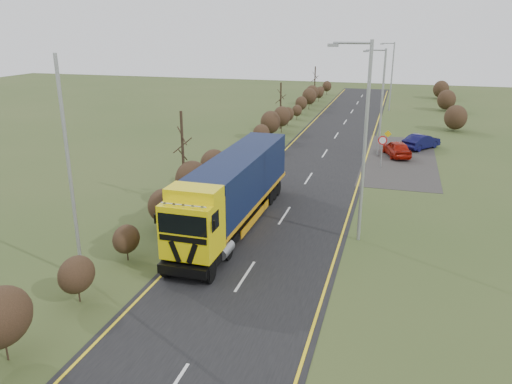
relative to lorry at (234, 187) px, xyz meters
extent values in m
plane|color=#36491F|center=(2.39, -1.68, -2.31)|extent=(160.00, 160.00, 0.00)
cube|color=black|center=(2.39, 8.32, -2.30)|extent=(8.00, 120.00, 0.02)
cube|color=#302D2A|center=(8.89, 18.32, -2.30)|extent=(6.00, 18.00, 0.02)
cube|color=yellow|center=(-1.31, 8.32, -2.28)|extent=(0.12, 116.00, 0.01)
cube|color=yellow|center=(6.09, 8.32, -2.28)|extent=(0.12, 116.00, 0.01)
cube|color=silver|center=(2.39, -5.68, -2.28)|extent=(0.12, 3.00, 0.01)
cube|color=silver|center=(2.39, 2.32, -2.28)|extent=(0.12, 3.00, 0.01)
cube|color=silver|center=(2.39, 10.32, -2.28)|extent=(0.12, 3.00, 0.01)
cube|color=silver|center=(2.39, 18.32, -2.28)|extent=(0.12, 3.00, 0.01)
cube|color=silver|center=(2.39, 26.32, -2.28)|extent=(0.12, 3.00, 0.01)
cube|color=silver|center=(2.39, 34.32, -2.28)|extent=(0.12, 3.00, 0.01)
cube|color=silver|center=(2.39, 42.32, -2.28)|extent=(0.12, 3.00, 0.01)
cube|color=silver|center=(2.39, 50.32, -2.28)|extent=(0.12, 3.00, 0.01)
cube|color=silver|center=(2.39, 58.32, -2.28)|extent=(0.12, 3.00, 0.01)
ellipsoid|color=black|center=(-3.65, -13.68, -0.62)|extent=(1.80, 2.34, 2.07)
ellipsoid|color=black|center=(-3.58, -9.68, -1.05)|extent=(1.34, 1.74, 1.54)
ellipsoid|color=black|center=(-3.62, -5.68, -1.18)|extent=(1.21, 1.57, 1.39)
ellipsoid|color=black|center=(-3.61, -1.68, -0.83)|extent=(1.58, 2.06, 1.82)
ellipsoid|color=black|center=(-3.59, 2.32, -0.47)|extent=(1.96, 2.55, 2.25)
ellipsoid|color=black|center=(-3.64, 6.32, -0.60)|extent=(1.83, 2.38, 2.10)
ellipsoid|color=black|center=(-3.56, 10.32, -1.03)|extent=(1.37, 1.78, 1.57)
ellipsoid|color=black|center=(-3.67, 14.32, -1.19)|extent=(1.20, 1.56, 1.38)
ellipsoid|color=black|center=(-3.53, 18.32, -0.86)|extent=(1.55, 2.02, 1.78)
ellipsoid|color=black|center=(-3.70, 22.32, -0.48)|extent=(1.95, 2.53, 2.24)
ellipsoid|color=black|center=(-3.50, 26.32, -0.57)|extent=(1.85, 2.41, 2.13)
ellipsoid|color=black|center=(-3.73, 30.32, -1.00)|extent=(1.40, 1.81, 1.61)
ellipsoid|color=black|center=(-3.48, 34.32, -1.19)|extent=(1.19, 1.55, 1.37)
ellipsoid|color=black|center=(-3.75, 38.32, -0.89)|extent=(1.52, 1.97, 1.75)
ellipsoid|color=black|center=(-3.45, 42.32, -0.50)|extent=(1.93, 2.51, 2.22)
ellipsoid|color=black|center=(-3.78, 46.32, -0.55)|extent=(1.88, 2.44, 2.16)
ellipsoid|color=black|center=(-3.43, 50.32, -0.97)|extent=(1.43, 1.85, 1.64)
ellipsoid|color=black|center=(-3.80, 54.32, -1.20)|extent=(1.19, 1.55, 1.37)
ellipsoid|color=black|center=(-3.41, 58.32, -0.92)|extent=(1.49, 1.93, 1.71)
cylinder|color=#2F2217|center=(-4.11, 2.32, 0.71)|extent=(0.18, 0.18, 6.05)
cylinder|color=#2F2217|center=(-4.11, 28.32, 0.22)|extent=(0.18, 0.18, 5.06)
cylinder|color=#2F2217|center=(-4.11, 50.32, 0.26)|extent=(0.18, 0.18, 5.15)
cube|color=black|center=(0.00, -5.09, -1.64)|extent=(2.37, 4.48, 0.44)
cube|color=yellow|center=(0.00, -5.96, -0.04)|extent=(2.44, 2.15, 2.52)
cube|color=black|center=(0.00, -6.97, -1.78)|extent=(2.42, 0.14, 0.53)
cube|color=black|center=(-0.41, -7.03, -0.81)|extent=(0.58, 0.03, 1.04)
cube|color=black|center=(0.41, -7.03, -0.81)|extent=(0.58, 0.03, 1.04)
cube|color=black|center=(0.00, -7.00, 0.49)|extent=(2.28, 0.08, 0.92)
cube|color=black|center=(0.00, -7.03, -0.18)|extent=(2.23, 0.05, 0.27)
cube|color=yellow|center=(0.00, -5.62, 1.49)|extent=(2.43, 1.38, 0.54)
cylinder|color=silver|center=(0.00, -6.78, 1.32)|extent=(2.13, 0.08, 0.06)
cube|color=black|center=(-1.38, -6.78, 0.54)|extent=(0.08, 0.12, 0.44)
cube|color=black|center=(1.38, -6.78, 0.54)|extent=(0.08, 0.12, 0.44)
cylinder|color=gray|center=(-1.11, -4.70, -1.59)|extent=(0.55, 1.26, 0.54)
cylinder|color=gray|center=(1.11, -4.70, -1.59)|extent=(0.55, 1.26, 0.54)
cube|color=orange|center=(0.00, 1.21, -1.12)|extent=(2.54, 12.22, 0.23)
cube|color=black|center=(0.00, 1.21, 0.33)|extent=(2.51, 11.83, 2.66)
cube|color=#101C45|center=(0.00, 7.13, 0.33)|extent=(2.40, 0.08, 2.66)
cube|color=#101C45|center=(0.00, -4.72, 0.33)|extent=(2.40, 0.08, 2.66)
cube|color=black|center=(0.00, 4.89, -1.68)|extent=(2.26, 3.51, 0.34)
cube|color=orange|center=(-1.18, 0.24, -1.78)|extent=(0.10, 5.33, 0.44)
cube|color=orange|center=(1.18, 0.24, -1.78)|extent=(0.10, 5.33, 0.44)
cylinder|color=black|center=(-1.02, -6.63, -1.81)|extent=(0.32, 1.01, 1.01)
cylinder|color=black|center=(1.02, -6.63, -1.81)|extent=(0.32, 1.01, 1.01)
cylinder|color=black|center=(-1.02, -4.21, -1.81)|extent=(0.32, 1.01, 1.01)
cylinder|color=black|center=(1.02, -4.21, -1.81)|extent=(0.32, 1.01, 1.01)
cylinder|color=black|center=(-1.02, 4.02, -1.81)|extent=(0.32, 1.01, 1.01)
cylinder|color=black|center=(1.02, 4.02, -1.81)|extent=(0.32, 1.01, 1.01)
cylinder|color=black|center=(-1.02, 4.98, -1.81)|extent=(0.32, 1.01, 1.01)
cylinder|color=black|center=(1.02, 4.98, -1.81)|extent=(0.32, 1.01, 1.01)
cylinder|color=black|center=(-1.02, 5.95, -1.81)|extent=(0.32, 1.01, 1.01)
cylinder|color=black|center=(1.02, 5.95, -1.81)|extent=(0.32, 1.01, 1.01)
imported|color=#991307|center=(8.56, 19.08, -1.61)|extent=(2.85, 4.41, 1.40)
imported|color=#090A36|center=(10.71, 22.63, -1.62)|extent=(3.61, 4.25, 1.38)
cylinder|color=#979A9C|center=(6.99, -0.02, 2.84)|extent=(0.18, 0.18, 10.31)
cylinder|color=#979A9C|center=(6.08, -0.02, 7.82)|extent=(1.83, 0.12, 0.12)
cube|color=#979A9C|center=(5.16, -0.02, 7.71)|extent=(0.52, 0.21, 0.16)
cylinder|color=#979A9C|center=(6.99, 18.99, 2.25)|extent=(0.18, 0.18, 9.12)
cylinder|color=#979A9C|center=(6.18, 18.99, 6.66)|extent=(1.62, 0.12, 0.12)
cube|color=#979A9C|center=(5.37, 18.99, 6.56)|extent=(0.46, 0.18, 0.14)
cylinder|color=#979A9C|center=(7.10, 44.46, 2.12)|extent=(0.18, 0.18, 8.87)
cylinder|color=#979A9C|center=(6.31, 44.46, 6.41)|extent=(1.58, 0.12, 0.12)
cube|color=#979A9C|center=(5.52, 44.46, 6.31)|extent=(0.44, 0.18, 0.14)
cylinder|color=#979A9C|center=(-4.72, -7.82, 2.64)|extent=(0.16, 0.16, 9.91)
cylinder|color=#979A9C|center=(7.43, 15.07, -1.19)|extent=(0.08, 0.08, 2.24)
cylinder|color=red|center=(7.43, 15.04, -0.07)|extent=(0.72, 0.04, 0.72)
cylinder|color=white|center=(7.43, 15.02, -0.07)|extent=(0.54, 0.02, 0.54)
cylinder|color=#979A9C|center=(7.66, 21.85, -1.65)|extent=(0.08, 0.08, 1.32)
cube|color=yellow|center=(7.66, 21.80, -0.90)|extent=(0.67, 0.04, 0.67)
camera|label=1|loc=(8.55, -25.17, 8.62)|focal=35.00mm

